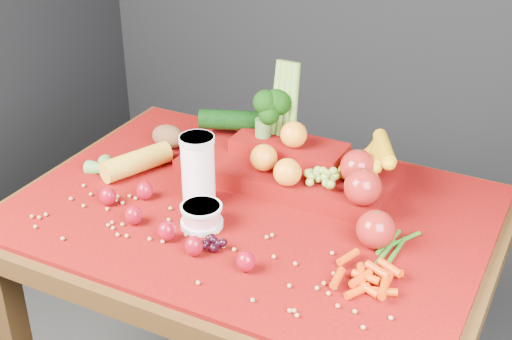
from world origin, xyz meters
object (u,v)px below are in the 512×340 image
at_px(yogurt_bowl, 202,215).
at_px(produce_mound, 300,162).
at_px(milk_glass, 198,168).
at_px(table, 252,246).

relative_size(yogurt_bowl, produce_mound, 0.16).
height_order(milk_glass, produce_mound, produce_mound).
bearing_deg(yogurt_bowl, milk_glass, 124.35).
distance_m(table, produce_mound, 0.23).
bearing_deg(table, produce_mound, 71.89).
height_order(milk_glass, yogurt_bowl, milk_glass).
relative_size(milk_glass, yogurt_bowl, 1.83).
bearing_deg(produce_mound, milk_glass, -130.65).
bearing_deg(produce_mound, yogurt_bowl, -112.65).
height_order(yogurt_bowl, produce_mound, produce_mound).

